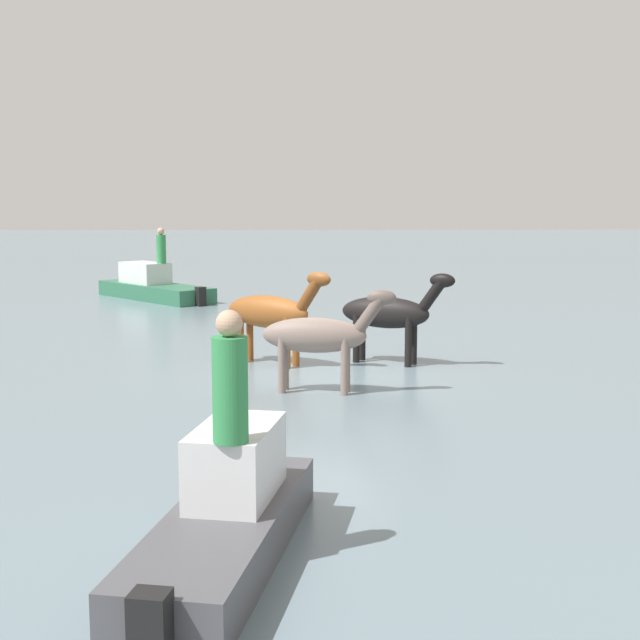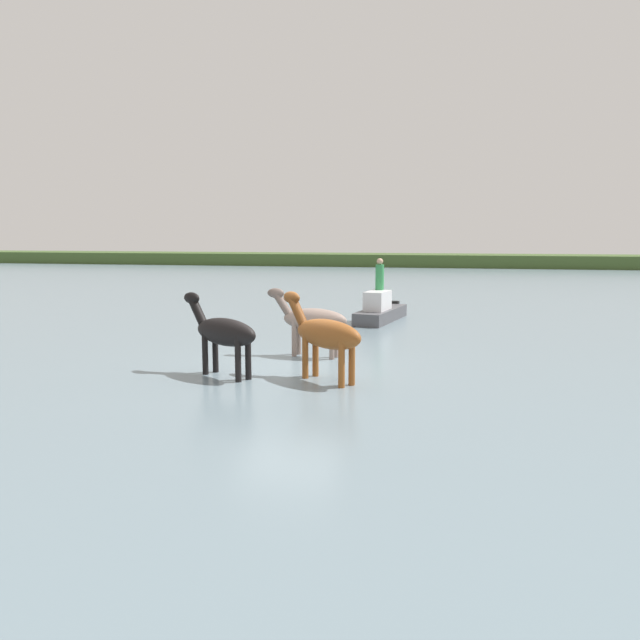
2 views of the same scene
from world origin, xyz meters
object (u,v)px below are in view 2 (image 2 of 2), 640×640
(horse_gray_outer, at_px, (325,334))
(person_helmsman_aft, at_px, (380,275))
(horse_rear_stallion, at_px, (312,320))
(boat_launch_far, at_px, (380,313))
(horse_mid_herd, at_px, (223,332))

(horse_gray_outer, distance_m, person_helmsman_aft, 9.85)
(horse_rear_stallion, bearing_deg, boat_launch_far, -88.18)
(horse_mid_herd, relative_size, person_helmsman_aft, 1.93)
(horse_rear_stallion, bearing_deg, person_helmsman_aft, -87.44)
(horse_gray_outer, distance_m, boat_launch_far, 9.66)
(horse_mid_herd, height_order, person_helmsman_aft, person_helmsman_aft)
(horse_mid_herd, xyz_separation_m, horse_rear_stallion, (1.51, 2.64, -0.04))
(horse_rear_stallion, bearing_deg, horse_mid_herd, 71.06)
(boat_launch_far, bearing_deg, horse_gray_outer, 10.37)
(boat_launch_far, height_order, person_helmsman_aft, person_helmsman_aft)
(horse_rear_stallion, bearing_deg, horse_gray_outer, 119.17)
(horse_rear_stallion, distance_m, boat_launch_far, 7.14)
(horse_gray_outer, bearing_deg, person_helmsman_aft, -55.46)
(horse_rear_stallion, height_order, boat_launch_far, horse_rear_stallion)
(horse_gray_outer, bearing_deg, horse_rear_stallion, -36.06)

